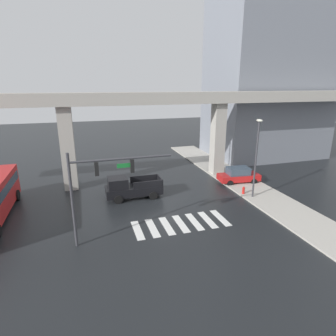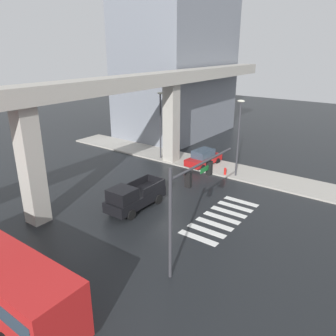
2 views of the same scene
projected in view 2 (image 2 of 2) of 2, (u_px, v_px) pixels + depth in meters
ground_plane at (167, 200)px, 26.56m from camera, size 120.00×120.00×0.00m
crosswalk_stripes at (222, 218)px, 23.85m from camera, size 7.15×2.80×0.01m
elevated_overpass at (114, 94)px, 26.79m from camera, size 53.20×2.17×9.33m
office_building at (177, 26)px, 42.76m from camera, size 15.35×10.59×28.21m
sidewalk_east at (204, 164)px, 34.59m from camera, size 4.00×36.00×0.15m
pickup_truck at (133, 197)px, 24.79m from camera, size 5.11×2.10×2.08m
sedan_red at (203, 158)px, 34.05m from camera, size 4.45×2.27×1.72m
traffic_signal_mast at (189, 191)px, 17.56m from camera, size 6.49×0.32×6.20m
street_lamp_near_corner at (239, 130)px, 29.82m from camera, size 0.44×0.70×7.24m
street_lamp_mid_block at (160, 118)px, 34.75m from camera, size 0.44×0.70×7.24m
fire_hydrant at (225, 172)px, 31.44m from camera, size 0.24×0.24×0.85m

